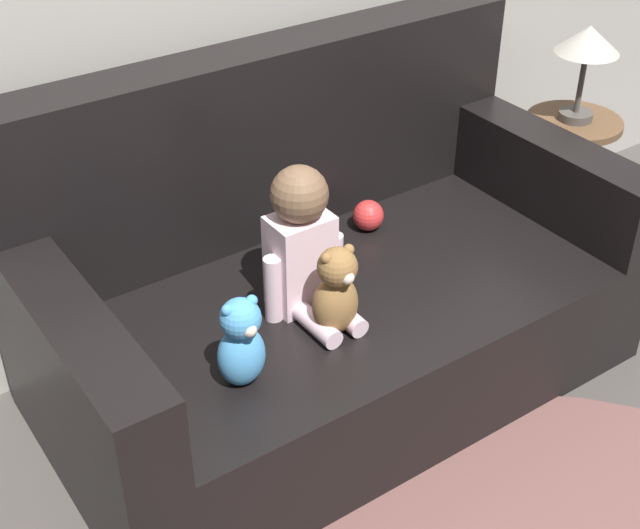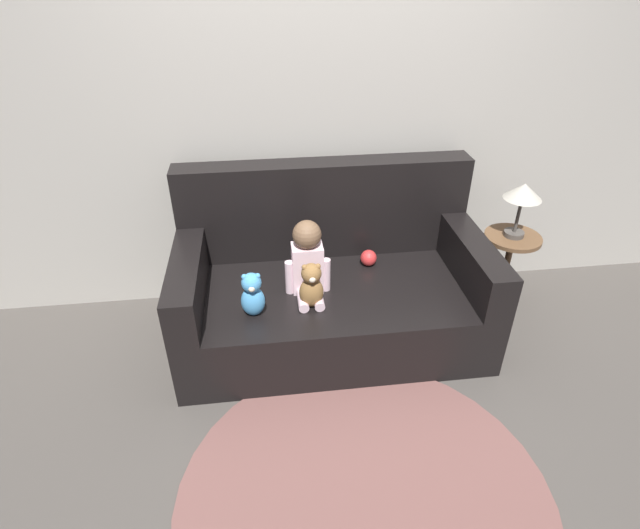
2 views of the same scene
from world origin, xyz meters
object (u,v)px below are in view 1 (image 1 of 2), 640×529
(teddy_bear_brown, at_px, (336,292))
(side_table, at_px, (580,87))
(person_baby, at_px, (303,246))
(toy_ball, at_px, (368,215))
(couch, at_px, (321,284))
(plush_toy_side, at_px, (241,343))

(teddy_bear_brown, relative_size, side_table, 0.31)
(person_baby, distance_m, side_table, 1.30)
(teddy_bear_brown, relative_size, toy_ball, 2.73)
(person_baby, height_order, toy_ball, person_baby)
(couch, xyz_separation_m, teddy_bear_brown, (-0.14, -0.28, 0.19))
(plush_toy_side, bearing_deg, side_table, 13.02)
(couch, xyz_separation_m, plush_toy_side, (-0.45, -0.31, 0.19))
(couch, bearing_deg, person_baby, -139.55)
(teddy_bear_brown, distance_m, side_table, 1.33)
(teddy_bear_brown, height_order, toy_ball, teddy_bear_brown)
(couch, relative_size, toy_ball, 17.75)
(person_baby, relative_size, toy_ball, 4.34)
(plush_toy_side, height_order, toy_ball, plush_toy_side)
(plush_toy_side, bearing_deg, toy_ball, 30.02)
(teddy_bear_brown, xyz_separation_m, toy_ball, (0.39, 0.37, -0.08))
(teddy_bear_brown, height_order, side_table, side_table)
(toy_ball, bearing_deg, side_table, -2.51)
(person_baby, xyz_separation_m, toy_ball, (0.40, 0.22, -0.15))
(plush_toy_side, xyz_separation_m, side_table, (1.59, 0.37, 0.16))
(toy_ball, bearing_deg, person_baby, -150.89)
(couch, height_order, side_table, couch)
(person_baby, height_order, side_table, side_table)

